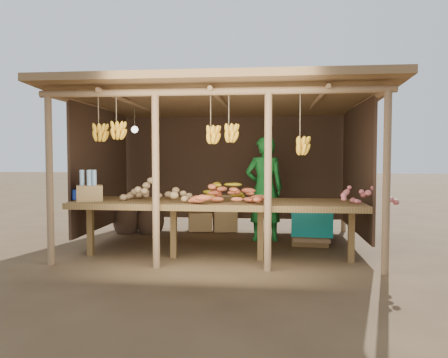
# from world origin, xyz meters

# --- Properties ---
(ground) EXTENTS (60.00, 60.00, 0.00)m
(ground) POSITION_xyz_m (0.00, 0.00, 0.00)
(ground) COLOR brown
(ground) RESTS_ON ground
(stall_structure) EXTENTS (4.70, 3.50, 2.43)m
(stall_structure) POSITION_xyz_m (-0.03, -0.07, 1.91)
(stall_structure) COLOR #916D4B
(stall_structure) RESTS_ON ground
(counter) EXTENTS (3.90, 1.05, 0.80)m
(counter) POSITION_xyz_m (0.00, -0.95, 0.74)
(counter) COLOR brown
(counter) RESTS_ON ground
(potato_heap) EXTENTS (1.02, 0.67, 0.37)m
(potato_heap) POSITION_xyz_m (-0.80, -0.99, 0.98)
(potato_heap) COLOR #9B7850
(potato_heap) RESTS_ON counter
(sweet_potato_heap) EXTENTS (0.95, 0.60, 0.36)m
(sweet_potato_heap) POSITION_xyz_m (0.17, -1.21, 0.98)
(sweet_potato_heap) COLOR #B14E2D
(sweet_potato_heap) RESTS_ON counter
(onion_heap) EXTENTS (0.87, 0.67, 0.35)m
(onion_heap) POSITION_xyz_m (1.90, -1.16, 0.98)
(onion_heap) COLOR #C76161
(onion_heap) RESTS_ON counter
(banana_pile) EXTENTS (0.70, 0.48, 0.35)m
(banana_pile) POSITION_xyz_m (0.08, -0.64, 0.97)
(banana_pile) COLOR gold
(banana_pile) RESTS_ON counter
(tomato_basin) EXTENTS (0.39, 0.39, 0.20)m
(tomato_basin) POSITION_xyz_m (-1.90, -0.85, 0.88)
(tomato_basin) COLOR navy
(tomato_basin) RESTS_ON counter
(bottle_box) EXTENTS (0.42, 0.38, 0.43)m
(bottle_box) POSITION_xyz_m (-1.73, -1.12, 0.96)
(bottle_box) COLOR #9F7947
(bottle_box) RESTS_ON counter
(vendor) EXTENTS (0.70, 0.52, 1.74)m
(vendor) POSITION_xyz_m (0.63, 0.43, 0.87)
(vendor) COLOR #1B7A2B
(vendor) RESTS_ON ground
(tarp_crate) EXTENTS (0.68, 0.61, 0.75)m
(tarp_crate) POSITION_xyz_m (1.37, 0.19, 0.31)
(tarp_crate) COLOR brown
(tarp_crate) RESTS_ON ground
(carton_stack) EXTENTS (0.97, 0.44, 0.68)m
(carton_stack) POSITION_xyz_m (-0.27, 1.20, 0.30)
(carton_stack) COLOR #9F7947
(carton_stack) RESTS_ON ground
(burlap_sacks) EXTENTS (0.94, 0.49, 0.67)m
(burlap_sacks) POSITION_xyz_m (-1.67, 0.87, 0.29)
(burlap_sacks) COLOR #422D1F
(burlap_sacks) RESTS_ON ground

